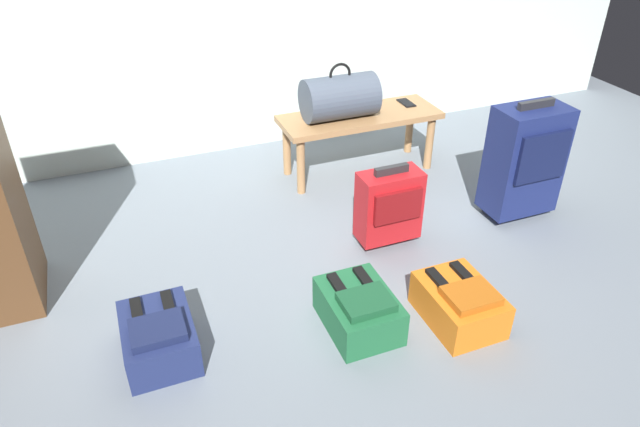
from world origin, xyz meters
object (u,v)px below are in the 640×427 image
(suitcase_small_red, at_px, (389,205))
(backpack_orange, at_px, (459,304))
(duffel_bag_slate, at_px, (340,97))
(backpack_navy, at_px, (159,337))
(backpack_green, at_px, (359,309))
(bench, at_px, (360,123))
(cell_phone, at_px, (406,103))
(suitcase_upright_navy, at_px, (525,160))

(suitcase_small_red, xyz_separation_m, backpack_orange, (0.02, -0.64, -0.15))
(duffel_bag_slate, height_order, backpack_navy, duffel_bag_slate)
(backpack_navy, height_order, backpack_green, same)
(backpack_green, bearing_deg, backpack_orange, -16.72)
(bench, xyz_separation_m, suitcase_small_red, (-0.21, -0.80, -0.09))
(duffel_bag_slate, bearing_deg, backpack_navy, -138.01)
(cell_phone, distance_m, backpack_orange, 1.62)
(backpack_green, bearing_deg, cell_phone, 54.97)
(duffel_bag_slate, relative_size, suitcase_small_red, 0.96)
(suitcase_small_red, distance_m, backpack_orange, 0.65)
(backpack_navy, bearing_deg, backpack_green, -10.34)
(bench, xyz_separation_m, cell_phone, (0.35, 0.05, 0.06))
(suitcase_small_red, bearing_deg, cell_phone, 56.98)
(cell_phone, distance_m, backpack_navy, 2.18)
(suitcase_upright_navy, relative_size, backpack_navy, 1.81)
(suitcase_small_red, distance_m, backpack_green, 0.66)
(duffel_bag_slate, relative_size, cell_phone, 3.06)
(bench, height_order, backpack_navy, bench)
(cell_phone, bearing_deg, suitcase_small_red, -123.02)
(bench, xyz_separation_m, backpack_navy, (-1.43, -1.16, -0.24))
(suitcase_small_red, height_order, backpack_navy, suitcase_small_red)
(suitcase_upright_navy, bearing_deg, suitcase_small_red, 179.18)
(bench, height_order, cell_phone, cell_phone)
(bench, relative_size, cell_phone, 6.94)
(suitcase_small_red, bearing_deg, suitcase_upright_navy, -0.82)
(backpack_green, bearing_deg, suitcase_small_red, 51.80)
(duffel_bag_slate, distance_m, suitcase_upright_navy, 1.12)
(bench, height_order, duffel_bag_slate, duffel_bag_slate)
(suitcase_small_red, distance_m, backpack_navy, 1.29)
(suitcase_small_red, bearing_deg, backpack_green, -128.20)
(suitcase_upright_navy, height_order, backpack_navy, suitcase_upright_navy)
(backpack_orange, bearing_deg, bench, 82.80)
(suitcase_small_red, xyz_separation_m, backpack_navy, (-1.23, -0.36, -0.15))
(backpack_orange, bearing_deg, backpack_green, 163.28)
(bench, height_order, suitcase_small_red, suitcase_small_red)
(backpack_green, xyz_separation_m, backpack_orange, (0.42, -0.13, 0.00))
(cell_phone, bearing_deg, duffel_bag_slate, -173.78)
(suitcase_upright_navy, xyz_separation_m, backpack_orange, (-0.79, -0.62, -0.26))
(suitcase_upright_navy, xyz_separation_m, suitcase_small_red, (-0.81, 0.01, -0.11))
(cell_phone, distance_m, suitcase_upright_navy, 0.91)
(duffel_bag_slate, distance_m, backpack_green, 1.46)
(cell_phone, bearing_deg, bench, -171.33)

